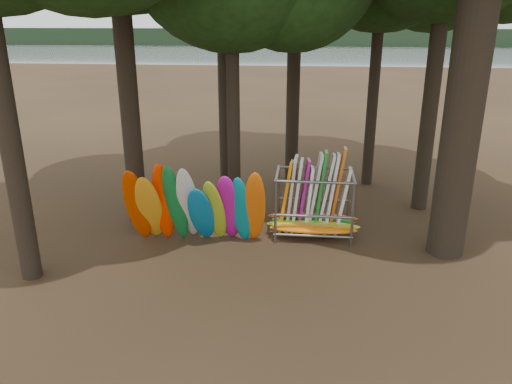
# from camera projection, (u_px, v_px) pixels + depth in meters

# --- Properties ---
(ground) EXTENTS (120.00, 120.00, 0.00)m
(ground) POSITION_uv_depth(u_px,v_px,m) (277.00, 254.00, 14.83)
(ground) COLOR #47331E
(ground) RESTS_ON ground
(lake) EXTENTS (160.00, 160.00, 0.00)m
(lake) POSITION_uv_depth(u_px,v_px,m) (304.00, 66.00, 71.11)
(lake) COLOR gray
(lake) RESTS_ON ground
(far_shore) EXTENTS (160.00, 4.00, 4.00)m
(far_shore) POSITION_uv_depth(u_px,v_px,m) (307.00, 37.00, 117.36)
(far_shore) COLOR black
(far_shore) RESTS_ON ground
(kayak_row) EXTENTS (4.40, 1.92, 2.87)m
(kayak_row) POSITION_uv_depth(u_px,v_px,m) (193.00, 207.00, 14.99)
(kayak_row) COLOR #B83000
(kayak_row) RESTS_ON ground
(storage_rack) EXTENTS (2.97, 1.53, 2.85)m
(storage_rack) POSITION_uv_depth(u_px,v_px,m) (314.00, 206.00, 15.82)
(storage_rack) COLOR slate
(storage_rack) RESTS_ON ground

